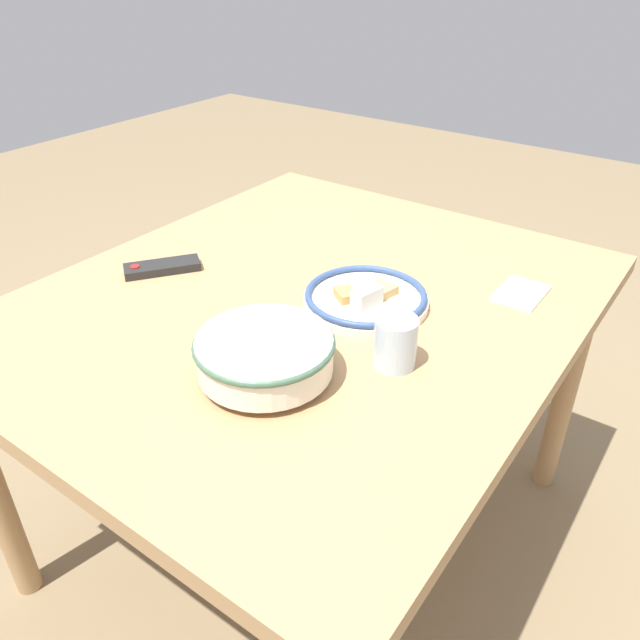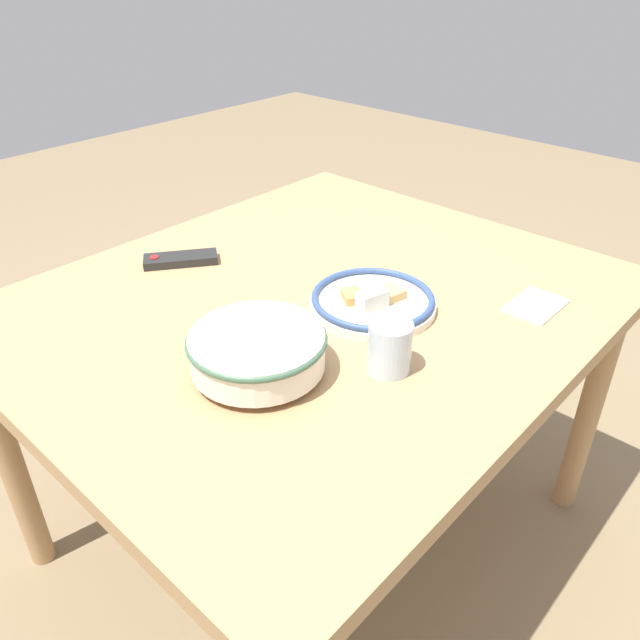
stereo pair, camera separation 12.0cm
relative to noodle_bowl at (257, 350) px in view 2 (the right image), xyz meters
name	(u,v)px [view 2 (the right image)]	position (x,y,z in m)	size (l,w,h in m)	color
ground_plane	(316,527)	(0.27, 0.11, -0.80)	(8.00, 8.00, 0.00)	#7F6B4C
dining_table	(315,326)	(0.27, 0.11, -0.13)	(1.27, 1.09, 0.75)	tan
noodle_bowl	(257,350)	(0.00, 0.00, 0.00)	(0.25, 0.25, 0.08)	silver
food_plate	(373,301)	(0.32, -0.01, -0.03)	(0.27, 0.27, 0.06)	silver
tv_remote	(181,259)	(0.17, 0.46, -0.04)	(0.18, 0.15, 0.02)	black
drinking_glass	(390,347)	(0.17, -0.17, 0.00)	(0.08, 0.08, 0.10)	silver
folded_napkin	(536,305)	(0.56, -0.26, -0.04)	(0.13, 0.09, 0.01)	white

